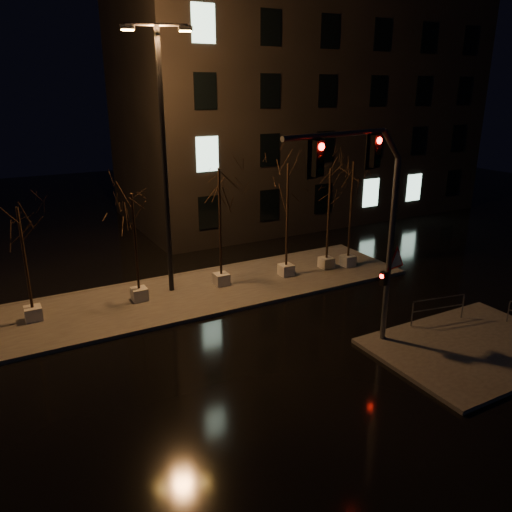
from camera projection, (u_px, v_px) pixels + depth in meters
ground at (243, 357)px, 17.46m from camera, size 90.00×90.00×0.00m
median at (182, 296)px, 22.43m from camera, size 22.00×5.00×0.15m
sidewalk_corner at (472, 347)px, 17.93m from camera, size 7.00×5.00×0.15m
building at (300, 110)px, 36.43m from camera, size 25.00×12.00×15.00m
tree_1 at (21, 233)px, 18.78m from camera, size 1.80×1.80×4.73m
tree_2 at (133, 218)px, 20.63m from camera, size 1.80×1.80×4.84m
tree_3 at (219, 195)px, 22.16m from camera, size 1.80×1.80×5.62m
tree_4 at (288, 189)px, 23.35m from camera, size 1.80×1.80×5.65m
tree_5 at (330, 191)px, 24.48m from camera, size 1.80×1.80×5.26m
tree_6 at (352, 186)px, 24.70m from camera, size 1.80×1.80×5.53m
traffic_signal_mast at (372, 211)px, 16.09m from camera, size 6.11×1.39×7.60m
streetlight_main at (164, 147)px, 20.82m from camera, size 2.74×1.17×11.18m
guard_rail_a at (439, 306)px, 19.52m from camera, size 2.38×0.47×1.04m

